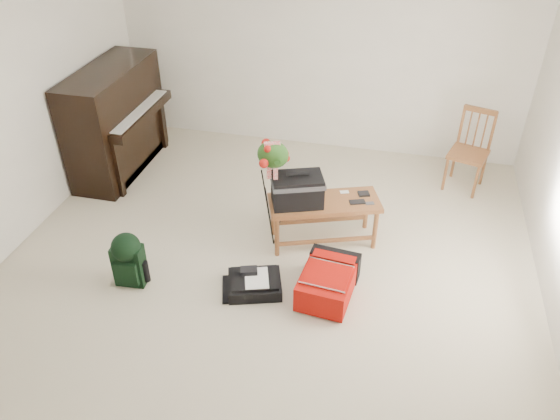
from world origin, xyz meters
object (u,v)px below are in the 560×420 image
(piano, at_px, (117,122))
(black_duffel, at_px, (255,283))
(bench, at_px, (306,190))
(red_suitcase, at_px, (329,278))
(dining_chair, at_px, (468,151))
(green_backpack, at_px, (128,257))
(flower_stand, at_px, (273,196))

(piano, bearing_deg, black_duffel, -38.89)
(black_duffel, bearing_deg, piano, 123.02)
(bench, height_order, red_suitcase, bench)
(bench, bearing_deg, red_suitcase, -83.26)
(bench, relative_size, black_duffel, 2.04)
(piano, xyz_separation_m, red_suitcase, (2.81, -1.60, -0.45))
(black_duffel, bearing_deg, bench, 53.18)
(piano, bearing_deg, red_suitcase, -29.69)
(dining_chair, relative_size, red_suitcase, 1.34)
(piano, xyz_separation_m, bench, (2.45, -0.90, -0.02))
(piano, distance_m, black_duffel, 2.83)
(green_backpack, bearing_deg, piano, 113.76)
(bench, xyz_separation_m, red_suitcase, (0.36, -0.71, -0.44))
(bench, bearing_deg, green_backpack, -164.41)
(dining_chair, distance_m, black_duffel, 2.97)
(piano, height_order, dining_chair, piano)
(piano, bearing_deg, bench, -20.09)
(piano, height_order, red_suitcase, piano)
(red_suitcase, relative_size, green_backpack, 1.28)
(red_suitcase, height_order, black_duffel, red_suitcase)
(dining_chair, height_order, red_suitcase, dining_chair)
(dining_chair, height_order, green_backpack, dining_chair)
(bench, bearing_deg, dining_chair, 21.56)
(dining_chair, distance_m, flower_stand, 2.46)
(bench, distance_m, red_suitcase, 0.90)
(dining_chair, xyz_separation_m, green_backpack, (-3.00, -2.44, -0.16))
(black_duffel, xyz_separation_m, green_backpack, (-1.12, -0.17, 0.22))
(bench, height_order, green_backpack, bench)
(green_backpack, bearing_deg, red_suitcase, 5.28)
(bench, xyz_separation_m, black_duffel, (-0.29, -0.85, -0.51))
(piano, bearing_deg, green_backpack, -61.48)
(bench, xyz_separation_m, dining_chair, (1.59, 1.42, -0.13))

